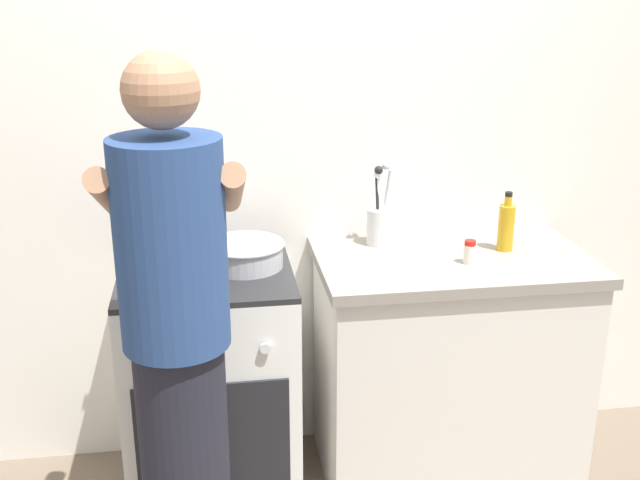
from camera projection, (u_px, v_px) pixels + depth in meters
The scene contains 9 objects.
back_wall at pixel (344, 145), 2.96m from camera, with size 3.20×0.10×2.50m.
countertop at pixel (447, 366), 2.94m from camera, with size 1.00×0.60×0.90m.
stove_range at pixel (211, 384), 2.82m from camera, with size 0.60×0.62×0.90m.
pot at pixel (164, 251), 2.68m from camera, with size 0.28×0.21×0.12m.
mixing_bowl at pixel (245, 253), 2.69m from camera, with size 0.28×0.28×0.09m.
utensil_crock at pixel (380, 222), 2.90m from camera, with size 0.10×0.10×0.32m.
spice_bottle at pixel (470, 252), 2.72m from camera, with size 0.04×0.04×0.09m.
oil_bottle at pixel (506, 226), 2.84m from camera, with size 0.06×0.06×0.22m.
person at pixel (178, 355), 2.16m from camera, with size 0.41×0.50×1.70m.
Camera 1 is at (-0.33, -2.37, 1.87)m, focal length 43.05 mm.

